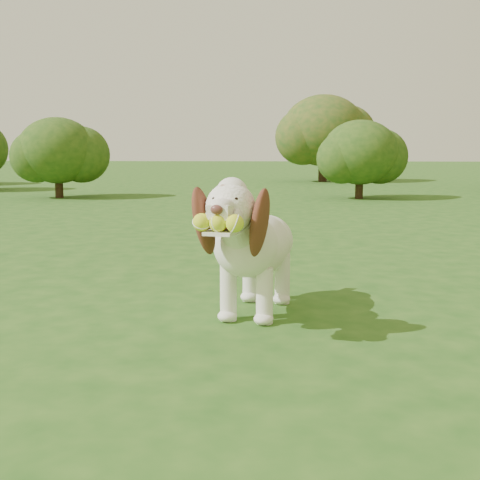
{
  "coord_description": "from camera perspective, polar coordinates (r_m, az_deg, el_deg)",
  "views": [
    {
      "loc": [
        -0.18,
        -3.34,
        0.9
      ],
      "look_at": [
        -0.39,
        -0.4,
        0.45
      ],
      "focal_mm": 45.0,
      "sensor_mm": 36.0,
      "label": 1
    }
  ],
  "objects": [
    {
      "name": "dog",
      "position": [
        3.22,
        1.19,
        -0.13
      ],
      "size": [
        0.56,
        1.18,
        0.77
      ],
      "rotation": [
        0.0,
        0.0,
        -0.21
      ],
      "color": "white",
      "rests_on": "ground"
    },
    {
      "name": "shrub_i",
      "position": [
        16.79,
        7.92,
        10.23
      ],
      "size": [
        2.27,
        2.27,
        2.35
      ],
      "color": "#382314",
      "rests_on": "ground"
    },
    {
      "name": "ground",
      "position": [
        3.47,
        6.98,
        -6.5
      ],
      "size": [
        80.0,
        80.0,
        0.0
      ],
      "primitive_type": "plane",
      "color": "#214E16",
      "rests_on": "ground"
    },
    {
      "name": "shrub_a",
      "position": [
        11.62,
        -16.92,
        8.12
      ],
      "size": [
        1.42,
        1.42,
        1.47
      ],
      "color": "#382314",
      "rests_on": "ground"
    },
    {
      "name": "shrub_c",
      "position": [
        11.14,
        11.33,
        8.14
      ],
      "size": [
        1.37,
        1.37,
        1.42
      ],
      "color": "#382314",
      "rests_on": "ground"
    }
  ]
}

